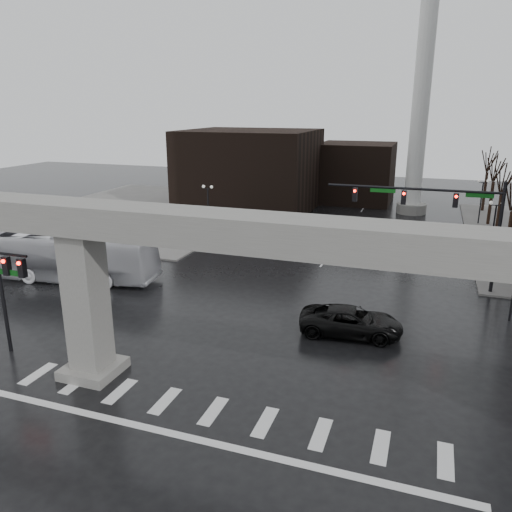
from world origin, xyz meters
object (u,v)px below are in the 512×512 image
object	(u,v)px
pickup_truck	(351,321)
city_bus	(69,256)
signal_mast_arm	(442,210)
far_car	(344,241)

from	to	relation	value
pickup_truck	city_bus	world-z (taller)	city_bus
signal_mast_arm	far_car	size ratio (longest dim) A/B	2.63
signal_mast_arm	far_car	distance (m)	12.52
signal_mast_arm	pickup_truck	bearing A→B (deg)	-114.39
signal_mast_arm	city_bus	distance (m)	27.78
signal_mast_arm	far_car	bearing A→B (deg)	135.02
pickup_truck	signal_mast_arm	bearing A→B (deg)	-29.97
pickup_truck	far_car	xyz separation A→B (m)	(-3.54, 18.17, -0.04)
pickup_truck	city_bus	bearing A→B (deg)	77.86
pickup_truck	city_bus	distance (m)	22.05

